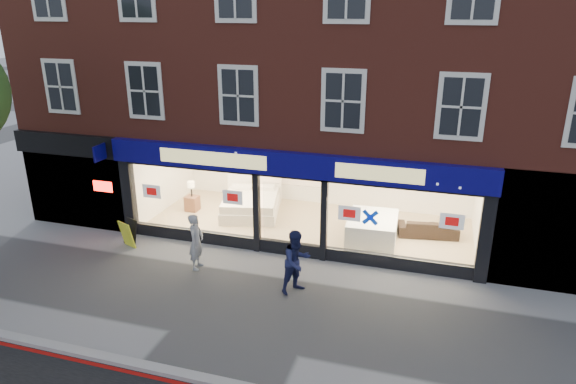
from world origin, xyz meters
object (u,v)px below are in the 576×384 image
at_px(pedestrian_grey, 196,241).
at_px(pedestrian_blue, 297,262).
at_px(sofa, 428,228).
at_px(display_bed, 251,203).
at_px(a_board, 129,233).
at_px(mattress_stack, 372,228).

relative_size(pedestrian_grey, pedestrian_blue, 0.95).
bearing_deg(sofa, pedestrian_blue, 45.20).
xyz_separation_m(display_bed, sofa, (6.24, -0.19, -0.10)).
bearing_deg(pedestrian_grey, sofa, -61.79).
bearing_deg(sofa, a_board, 11.31).
distance_m(display_bed, pedestrian_blue, 5.55).
xyz_separation_m(sofa, pedestrian_grey, (-6.32, -4.00, 0.45)).
relative_size(display_bed, sofa, 1.45).
height_order(a_board, pedestrian_blue, pedestrian_blue).
distance_m(sofa, pedestrian_grey, 7.49).
distance_m(mattress_stack, pedestrian_blue, 3.93).
bearing_deg(pedestrian_blue, mattress_stack, 14.52).
height_order(mattress_stack, sofa, mattress_stack).
distance_m(mattress_stack, pedestrian_grey, 5.61).
relative_size(mattress_stack, sofa, 1.04).
relative_size(display_bed, mattress_stack, 1.39).
bearing_deg(mattress_stack, pedestrian_grey, -145.36).
height_order(mattress_stack, a_board, a_board).
bearing_deg(display_bed, pedestrian_grey, -104.24).
bearing_deg(mattress_stack, display_bed, 167.45).
bearing_deg(a_board, pedestrian_blue, 11.48).
height_order(a_board, pedestrian_grey, pedestrian_grey).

